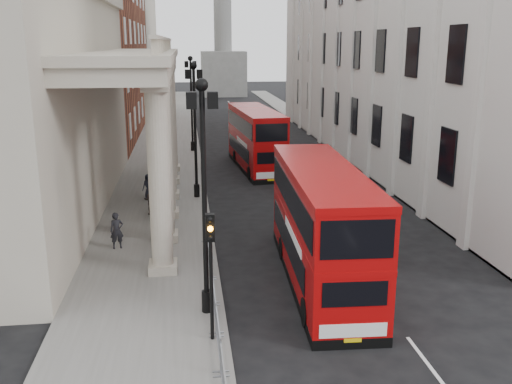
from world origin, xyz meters
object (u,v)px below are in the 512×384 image
Objects in this scene: monument_column at (222,5)px; pedestrian_a at (117,231)px; lamp_post_mid at (195,121)px; traffic_light at (211,254)px; bus_near at (322,224)px; bus_far at (256,138)px; pedestrian_b at (151,200)px; lamp_post_south at (204,183)px; pedestrian_c at (149,186)px; lamp_post_north at (191,97)px.

monument_column is 31.23× the size of pedestrian_a.
lamp_post_mid reaches higher than traffic_light.
bus_far is at bearing 92.32° from bus_near.
monument_column is 4.87× the size of bus_near.
monument_column is at bearing 67.93° from pedestrian_a.
lamp_post_mid is at bearing -117.94° from pedestrian_b.
monument_column is at bearing 85.71° from lamp_post_south.
lamp_post_mid is 1.93× the size of traffic_light.
monument_column is 6.51× the size of lamp_post_south.
traffic_light reaches higher than pedestrian_b.
traffic_light is at bearing -94.13° from monument_column.
bus_far is 14.08m from pedestrian_b.
traffic_light is 0.40× the size of bus_far.
bus_far is 11.52m from pedestrian_c.
bus_near is at bearing -42.83° from pedestrian_a.
bus_far is (4.77, 8.36, -2.50)m from lamp_post_mid.
lamp_post_mid is (-6.60, -72.00, -11.07)m from monument_column.
monument_column reaches higher than pedestrian_a.
lamp_post_south reaches higher than bus_far.
lamp_post_north reaches higher than bus_far.
bus_near reaches higher than traffic_light.
lamp_post_mid is 10.48m from pedestrian_a.
lamp_post_south is 9.02m from pedestrian_a.
bus_near reaches higher than bus_far.
bus_near reaches higher than pedestrian_b.
lamp_post_south is at bearing -58.43° from pedestrian_c.
bus_far is 19.37m from pedestrian_a.
pedestrian_b is (-9.23, -75.53, -15.02)m from monument_column.
lamp_post_north is 34.07m from traffic_light.
lamp_post_north is at bearing 100.48° from pedestrian_c.
pedestrian_b is at bearing -97.66° from lamp_post_north.
lamp_post_mid is at bearing 21.61° from pedestrian_c.
pedestrian_c is (-7.74, 13.52, -1.59)m from bus_near.
lamp_post_mid is 5.34× the size of pedestrian_c.
monument_column is 4.98× the size of bus_far.
bus_far is at bearing 79.95° from traffic_light.
pedestrian_b is 1.08× the size of pedestrian_c.
traffic_light is 6.49m from bus_near.
lamp_post_north is (0.00, 32.00, 0.00)m from lamp_post_south.
lamp_post_south is 5.34× the size of pedestrian_c.
pedestrian_a is at bearing -97.42° from monument_column.
monument_column is at bearing 103.43° from pedestrian_c.
traffic_light is 18.38m from pedestrian_c.
traffic_light is (0.10, -18.02, -1.80)m from lamp_post_mid.
lamp_post_mid is 4.79× the size of pedestrian_a.
traffic_light is (0.10, -34.02, -1.80)m from lamp_post_north.
lamp_post_mid is 5.00m from pedestrian_c.
lamp_post_south is 1.93× the size of traffic_light.
bus_near is (4.76, 2.45, -2.42)m from lamp_post_south.
lamp_post_north is at bearing -88.98° from pedestrian_b.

